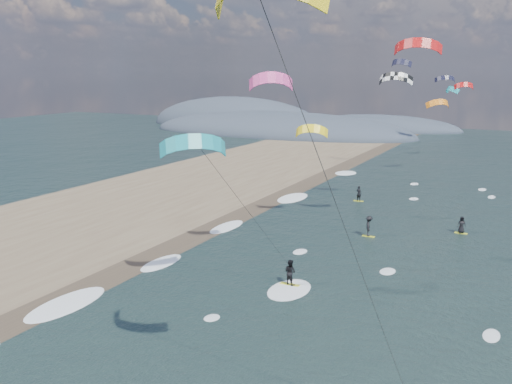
% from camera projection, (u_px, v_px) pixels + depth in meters
% --- Properties ---
extents(wet_sand_strip, '(3.00, 240.00, 0.00)m').
position_uv_depth(wet_sand_strip, '(101.00, 281.00, 39.36)').
color(wet_sand_strip, '#382D23').
rests_on(wet_sand_strip, ground).
extents(coastal_hills, '(80.00, 41.00, 15.00)m').
position_uv_depth(coastal_hills, '(273.00, 129.00, 139.21)').
color(coastal_hills, '#3D4756').
rests_on(coastal_hills, ground).
extents(kitesurfer_near_a, '(7.45, 8.25, 17.76)m').
position_uv_depth(kitesurfer_near_a, '(298.00, 111.00, 17.40)').
color(kitesurfer_near_a, yellow).
rests_on(kitesurfer_near_a, ground).
extents(kitesurfer_near_b, '(7.13, 9.17, 11.52)m').
position_uv_depth(kitesurfer_near_b, '(227.00, 189.00, 34.42)').
color(kitesurfer_near_b, yellow).
rests_on(kitesurfer_near_b, ground).
extents(far_kitesurfers, '(13.00, 13.83, 1.86)m').
position_uv_depth(far_kitesurfers, '(387.00, 219.00, 52.33)').
color(far_kitesurfers, yellow).
rests_on(far_kitesurfers, ground).
extents(bg_kite_field, '(12.69, 78.08, 8.64)m').
position_uv_depth(bg_kite_field, '(418.00, 81.00, 70.23)').
color(bg_kite_field, orange).
rests_on(bg_kite_field, ground).
extents(shoreline_surf, '(2.40, 79.40, 0.11)m').
position_uv_depth(shoreline_surf, '(157.00, 263.00, 42.97)').
color(shoreline_surf, white).
rests_on(shoreline_surf, ground).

